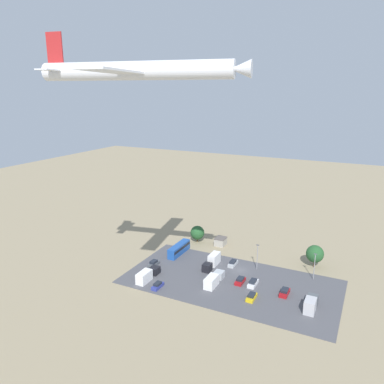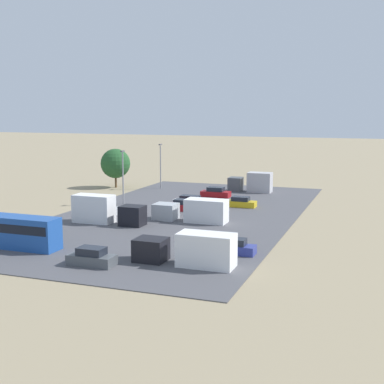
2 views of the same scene
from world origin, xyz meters
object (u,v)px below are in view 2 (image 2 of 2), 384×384
parked_truck_2 (190,250)px  parked_car_6 (92,258)px  parked_car_3 (103,209)px  parked_truck_0 (253,183)px  parked_truck_1 (105,211)px  bus (9,230)px  parked_car_5 (241,202)px  parked_truck_3 (195,211)px  parked_car_0 (234,247)px  parked_car_2 (190,202)px  parked_car_1 (216,193)px  parked_car_4 (183,206)px

parked_truck_2 → parked_car_6: bearing=110.5°
parked_car_3 → parked_truck_0: (-25.10, 14.24, 0.86)m
parked_truck_0 → parked_truck_1: size_ratio=0.79×
bus → parked_car_6: 11.43m
bus → parked_car_5: bearing=151.5°
parked_truck_1 → parked_truck_3: (-4.69, 9.88, -0.25)m
parked_car_0 → parked_truck_3: (-12.60, -8.50, 0.68)m
parked_truck_1 → parked_truck_2: bearing=50.8°
parked_truck_2 → parked_car_3: bearing=46.3°
bus → parked_car_5: 33.65m
parked_truck_3 → parked_car_2: bearing=23.2°
parked_car_6 → parked_truck_0: (-46.40, 3.34, 0.82)m
parked_truck_0 → parked_truck_3: (25.78, -1.07, -0.20)m
parked_car_1 → parked_truck_1: bearing=163.9°
parked_car_1 → parked_car_5: size_ratio=1.05×
parked_car_3 → parked_truck_3: (0.69, 13.17, 0.66)m
bus → parked_truck_3: bus is taller
parked_car_0 → parked_car_5: size_ratio=0.96×
parked_car_2 → parked_car_3: (9.11, -8.96, 0.00)m
parked_car_6 → parked_truck_0: parked_truck_0 is taller
parked_truck_1 → parked_truck_3: parked_truck_1 is taller
parked_car_5 → parked_truck_0: parked_truck_0 is taller
bus → parked_car_3: (-18.59, 0.16, -1.09)m
parked_truck_0 → parked_truck_2: parked_truck_0 is taller
parked_car_1 → parked_truck_0: 8.37m
parked_truck_2 → parked_truck_3: size_ratio=0.99×
parked_truck_2 → parked_truck_3: bearing=18.6°
parked_car_4 → parked_truck_2: parked_truck_2 is taller
parked_car_2 → parked_truck_2: parked_truck_2 is taller
parked_car_0 → parked_car_6: (8.02, -10.77, 0.05)m
parked_car_0 → parked_truck_0: (-38.38, -7.43, 0.88)m
parked_truck_0 → parked_car_5: bearing=-173.3°
parked_car_0 → parked_truck_3: bearing=-146.0°
parked_car_2 → parked_truck_3: 10.68m
parked_car_5 → parked_car_1: bearing=40.3°
parked_car_1 → parked_car_4: size_ratio=1.05×
parked_car_6 → parked_truck_2: bearing=-69.5°
parked_car_1 → parked_car_3: size_ratio=1.00×
parked_car_2 → parked_car_6: (30.41, 1.93, 0.04)m
parked_car_3 → parked_car_5: bearing=-55.4°
parked_car_2 → parked_car_3: 12.78m
parked_truck_3 → parked_truck_1: bearing=115.4°
parked_truck_3 → parked_car_5: bearing=-13.2°
bus → parked_truck_0: bearing=161.8°
parked_truck_0 → parked_car_3: bearing=150.4°
bus → parked_truck_1: bearing=165.4°
parked_car_0 → parked_car_4: parked_car_4 is taller
parked_car_3 → parked_truck_1: size_ratio=0.50×
parked_truck_0 → parked_truck_2: 43.62m
parked_car_2 → parked_car_0: bearing=-150.4°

